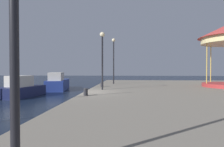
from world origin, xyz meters
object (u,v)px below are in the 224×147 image
Objects in this scene: motorboat_blue at (58,83)px; lamp_post_mid_promenade at (102,50)px; bollard_south at (102,84)px; lamp_post_far_end at (114,53)px; bollard_center at (86,92)px; motorboat_navy at (21,89)px.

lamp_post_mid_promenade reaches higher than motorboat_blue.
motorboat_blue is at bearing 138.19° from bollard_south.
bollard_center is (-0.95, -9.13, -2.92)m from lamp_post_far_end.
lamp_post_far_end is at bearing -13.31° from motorboat_blue.
lamp_post_far_end is at bearing 84.03° from bollard_center.
bollard_south is (5.59, -5.00, 0.26)m from motorboat_blue.
bollard_center is at bearing -99.11° from lamp_post_mid_promenade.
motorboat_blue is at bearing 128.89° from lamp_post_mid_promenade.
bollard_center is at bearing -63.12° from motorboat_blue.
lamp_post_far_end reaches higher than bollard_south.
motorboat_blue is 7.25m from lamp_post_far_end.
lamp_post_mid_promenade reaches higher than bollard_center.
motorboat_navy is 5.83m from motorboat_blue.
motorboat_navy is 10.93× the size of bollard_south.
bollard_center is at bearing -95.97° from lamp_post_far_end.
bollard_center and bollard_south have the same top height.
lamp_post_far_end reaches higher than motorboat_navy.
motorboat_navy reaches higher than bollard_center.
bollard_south is (-0.75, -3.50, -2.92)m from lamp_post_far_end.
motorboat_blue is 9.87m from lamp_post_mid_promenade.
lamp_post_mid_promenade is 10.38× the size of bollard_south.
motorboat_navy is 1.05× the size of lamp_post_mid_promenade.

